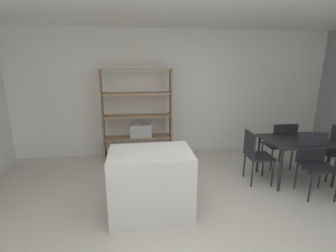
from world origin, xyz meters
name	(u,v)px	position (x,y,z in m)	size (l,w,h in m)	color
ground_plane	(191,229)	(0.00, 0.00, 0.00)	(10.35, 10.35, 0.00)	beige
back_partition	(164,94)	(0.00, 2.73, 1.34)	(7.51, 0.06, 2.67)	white
kitchen_island	(151,183)	(-0.46, 0.43, 0.44)	(1.07, 0.73, 0.88)	silver
open_bookshelf	(137,122)	(-0.61, 2.37, 0.81)	(1.39, 0.31, 1.88)	#997551
dining_table	(297,144)	(2.06, 1.05, 0.65)	(1.08, 0.82, 0.73)	#232328
dining_chair_far	(281,142)	(2.06, 1.49, 0.54)	(0.47, 0.45, 0.91)	#232328
dining_chair_near	(315,158)	(2.07, 0.63, 0.56)	(0.51, 0.51, 0.94)	#232328
dining_chair_window_side	(335,147)	(2.81, 1.06, 0.55)	(0.45, 0.44, 0.91)	#232328
dining_chair_island_side	(254,152)	(1.31, 1.06, 0.54)	(0.43, 0.45, 0.89)	#232328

